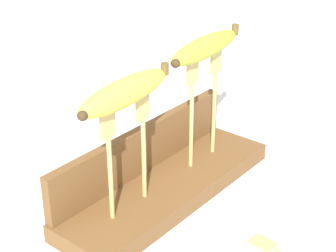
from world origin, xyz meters
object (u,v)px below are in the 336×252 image
object	(u,v)px
fork_stand_left	(129,149)
banana_raised_right	(208,48)
fork_stand_right	(206,101)
banana_raised_left	(127,93)

from	to	relation	value
fork_stand_left	banana_raised_right	xyz separation A→B (m)	(0.19, -0.00, 0.10)
fork_stand_right	banana_raised_left	distance (m)	0.20
fork_stand_left	fork_stand_right	world-z (taller)	fork_stand_right
banana_raised_left	banana_raised_right	size ratio (longest dim) A/B	1.00
fork_stand_left	banana_raised_left	xyz separation A→B (m)	(-0.00, -0.00, 0.09)
fork_stand_right	banana_raised_left	xyz separation A→B (m)	(-0.19, -0.00, 0.08)
banana_raised_right	banana_raised_left	bearing A→B (deg)	180.00
fork_stand_left	banana_raised_left	bearing A→B (deg)	-176.44
fork_stand_right	banana_raised_left	bearing A→B (deg)	-180.00
fork_stand_left	banana_raised_left	world-z (taller)	banana_raised_left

